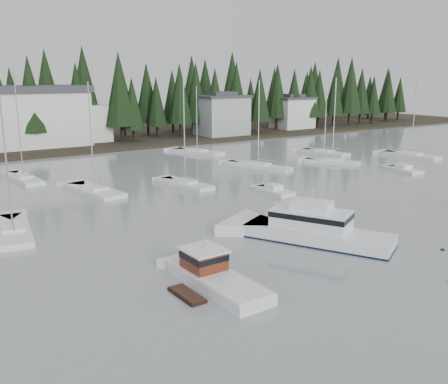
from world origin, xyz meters
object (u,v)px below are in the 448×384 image
at_px(sailboat_10, 411,157).
at_px(cabin_cruiser_center, 315,232).
at_px(house_east_a, 222,114).
at_px(sailboat_5, 13,232).
at_px(sailboat_1, 332,163).
at_px(sailboat_2, 185,185).
at_px(sailboat_7, 324,154).
at_px(sailboat_11, 197,153).
at_px(house_east_b, 292,112).
at_px(runabout_1, 274,192).
at_px(harbor_inn, 29,117).
at_px(sailboat_0, 94,192).
at_px(lobster_boat_brown, 213,279).
at_px(runabout_2, 403,171).
at_px(sailboat_4, 258,167).
at_px(sailboat_8, 24,180).

bearing_deg(sailboat_10, cabin_cruiser_center, 111.89).
relative_size(house_east_a, sailboat_5, 0.75).
distance_m(sailboat_1, sailboat_2, 26.68).
height_order(sailboat_7, sailboat_11, sailboat_11).
bearing_deg(sailboat_10, sailboat_5, 90.29).
distance_m(house_east_b, sailboat_5, 88.98).
bearing_deg(sailboat_1, runabout_1, 87.67).
relative_size(house_east_a, sailboat_1, 0.79).
xyz_separation_m(house_east_a, harbor_inn, (-38.96, 4.34, 0.87)).
relative_size(sailboat_0, sailboat_7, 1.10).
xyz_separation_m(house_east_b, runabout_1, (-46.11, -49.69, -4.27)).
xyz_separation_m(lobster_boat_brown, sailboat_11, (27.49, 48.67, -0.42)).
bearing_deg(runabout_2, harbor_inn, 45.74).
distance_m(sailboat_5, runabout_2, 51.63).
distance_m(sailboat_1, sailboat_5, 49.10).
relative_size(harbor_inn, sailboat_4, 2.25).
height_order(sailboat_0, sailboat_11, sailboat_0).
bearing_deg(cabin_cruiser_center, runabout_2, -91.89).
xyz_separation_m(harbor_inn, sailboat_8, (-7.53, -28.55, -5.69)).
distance_m(sailboat_7, sailboat_10, 14.10).
distance_m(house_east_a, cabin_cruiser_center, 70.70).
bearing_deg(sailboat_1, runabout_2, 168.70).
bearing_deg(sailboat_8, house_east_a, -67.48).
bearing_deg(sailboat_2, runabout_2, -115.95).
bearing_deg(harbor_inn, house_east_a, -6.36).
xyz_separation_m(harbor_inn, sailboat_11, (22.70, -21.39, -5.72)).
xyz_separation_m(house_east_a, sailboat_5, (-52.22, -46.89, -4.83)).
distance_m(sailboat_0, sailboat_2, 10.84).
bearing_deg(lobster_boat_brown, sailboat_7, -53.15).
relative_size(house_east_a, sailboat_4, 0.81).
bearing_deg(sailboat_8, sailboat_11, -81.67).
distance_m(house_east_b, runabout_2, 54.65).
bearing_deg(cabin_cruiser_center, house_east_b, -67.60).
height_order(sailboat_5, runabout_2, sailboat_5).
distance_m(sailboat_0, runabout_1, 20.74).
bearing_deg(lobster_boat_brown, runabout_1, -49.01).
relative_size(lobster_boat_brown, sailboat_5, 0.60).
bearing_deg(sailboat_1, house_east_a, -36.18).
relative_size(harbor_inn, sailboat_8, 2.02).
bearing_deg(house_east_b, sailboat_4, -136.54).
height_order(sailboat_1, sailboat_2, sailboat_2).
bearing_deg(runabout_2, house_east_a, 8.56).
bearing_deg(lobster_boat_brown, house_east_b, -45.72).
distance_m(harbor_inn, sailboat_1, 54.55).
bearing_deg(house_east_a, house_east_b, 5.19).
distance_m(sailboat_10, sailboat_11, 35.84).
distance_m(house_east_b, sailboat_10, 43.58).
xyz_separation_m(sailboat_4, sailboat_11, (-0.50, 16.73, -0.01)).
distance_m(sailboat_4, sailboat_8, 32.19).
relative_size(sailboat_2, sailboat_5, 1.02).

